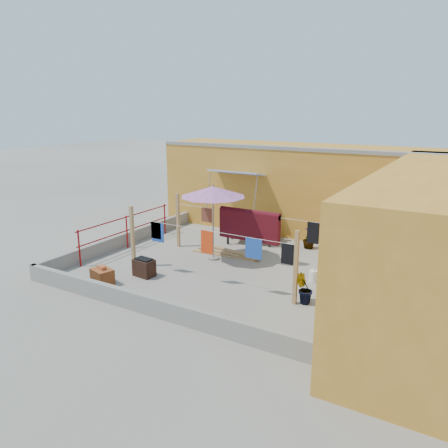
{
  "coord_description": "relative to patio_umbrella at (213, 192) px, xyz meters",
  "views": [
    {
      "loc": [
        5.89,
        -10.45,
        4.5
      ],
      "look_at": [
        -0.44,
        0.3,
        1.17
      ],
      "focal_mm": 35.0,
      "sensor_mm": 36.0,
      "label": 1
    }
  ],
  "objects": [
    {
      "name": "plant_back_b",
      "position": [
        2.15,
        2.49,
        -1.75
      ],
      "size": [
        0.51,
        0.51,
        0.69
      ],
      "primitive_type": "imported",
      "rotation": [
        0.0,
        0.0,
        2.0
      ],
      "color": "#235C1A",
      "rests_on": "ground"
    },
    {
      "name": "white_basin",
      "position": [
        2.7,
        -3.5,
        -2.05
      ],
      "size": [
        0.45,
        0.45,
        0.08
      ],
      "color": "white",
      "rests_on": "ground"
    },
    {
      "name": "patio_umbrella",
      "position": [
        0.0,
        0.0,
        0.0
      ],
      "size": [
        2.05,
        2.05,
        2.33
      ],
      "color": "gray",
      "rests_on": "ground"
    },
    {
      "name": "plant_back_a",
      "position": [
        0.74,
        2.9,
        -1.72
      ],
      "size": [
        0.7,
        0.62,
        0.74
      ],
      "primitive_type": "imported",
      "rotation": [
        0.0,
        0.0,
        0.06
      ],
      "color": "#235C1A",
      "rests_on": "ground"
    },
    {
      "name": "green_hose",
      "position": [
        4.07,
        1.76,
        -2.05
      ],
      "size": [
        0.57,
        0.57,
        0.08
      ],
      "color": "#1F7A1B",
      "rests_on": "ground"
    },
    {
      "name": "parapet_left",
      "position": [
        -3.26,
        -0.3,
        -1.87
      ],
      "size": [
        0.16,
        7.3,
        0.44
      ],
      "primitive_type": "cube",
      "color": "gray",
      "rests_on": "ground"
    },
    {
      "name": "ground",
      "position": [
        0.82,
        -0.3,
        -2.09
      ],
      "size": [
        80.0,
        80.0,
        0.0
      ],
      "primitive_type": "plane",
      "color": "#9E998E",
      "rests_on": "ground"
    },
    {
      "name": "water_jug_b",
      "position": [
        4.52,
        1.35,
        -1.94
      ],
      "size": [
        0.23,
        0.23,
        0.36
      ],
      "color": "white",
      "rests_on": "ground"
    },
    {
      "name": "brick_stack",
      "position": [
        -1.47,
        -3.16,
        -1.87
      ],
      "size": [
        0.67,
        0.57,
        0.51
      ],
      "color": "#984E23",
      "rests_on": "ground"
    },
    {
      "name": "wall_right",
      "position": [
        6.02,
        -0.3,
        -0.49
      ],
      "size": [
        2.4,
        9.0,
        3.2
      ],
      "primitive_type": "cube",
      "color": "orange",
      "rests_on": "ground"
    },
    {
      "name": "plant_right_b",
      "position": [
        3.5,
        -1.6,
        -1.72
      ],
      "size": [
        0.53,
        0.51,
        0.75
      ],
      "primitive_type": "imported",
      "rotation": [
        0.0,
        0.0,
        3.78
      ],
      "color": "#235C1A",
      "rests_on": "ground"
    },
    {
      "name": "plant_right_c",
      "position": [
        4.52,
        -3.12,
        -1.82
      ],
      "size": [
        0.55,
        0.6,
        0.55
      ],
      "primitive_type": "imported",
      "rotation": [
        0.0,
        0.0,
        5.0
      ],
      "color": "#235C1A",
      "rests_on": "ground"
    },
    {
      "name": "brazier",
      "position": [
        -0.91,
        -2.15,
        -1.84
      ],
      "size": [
        0.6,
        0.43,
        0.51
      ],
      "color": "black",
      "rests_on": "ground"
    },
    {
      "name": "red_railing",
      "position": [
        -3.03,
        -0.5,
        -1.37
      ],
      "size": [
        0.05,
        4.2,
        1.1
      ],
      "color": "maroon",
      "rests_on": "ground"
    },
    {
      "name": "lumber_pile",
      "position": [
        0.21,
        0.52,
        -2.02
      ],
      "size": [
        2.34,
        0.64,
        0.14
      ],
      "color": "tan",
      "rests_on": "ground"
    },
    {
      "name": "parapet_front",
      "position": [
        0.82,
        -3.88,
        -1.87
      ],
      "size": [
        8.3,
        0.16,
        0.44
      ],
      "primitive_type": "cube",
      "color": "gray",
      "rests_on": "ground"
    },
    {
      "name": "outdoor_table",
      "position": [
        0.21,
        2.05,
        -1.41
      ],
      "size": [
        1.79,
        1.25,
        0.76
      ],
      "color": "black",
      "rests_on": "ground"
    },
    {
      "name": "clothesline_rig",
      "position": [
        0.95,
        0.26,
        -1.04
      ],
      "size": [
        5.09,
        2.35,
        1.8
      ],
      "color": "tan",
      "rests_on": "ground"
    },
    {
      "name": "water_jug_a",
      "position": [
        3.25,
        -0.18,
        -1.93
      ],
      "size": [
        0.23,
        0.23,
        0.37
      ],
      "color": "white",
      "rests_on": "ground"
    },
    {
      "name": "wall_back",
      "position": [
        1.32,
        4.39,
        -0.48
      ],
      "size": [
        11.0,
        3.27,
        3.21
      ],
      "color": "orange",
      "rests_on": "ground"
    },
    {
      "name": "plant_right_a",
      "position": [
        4.52,
        2.01,
        -1.63
      ],
      "size": [
        0.56,
        0.59,
        0.93
      ],
      "primitive_type": "imported",
      "rotation": [
        0.0,
        0.0,
        2.23
      ],
      "color": "#235C1A",
      "rests_on": "ground"
    }
  ]
}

